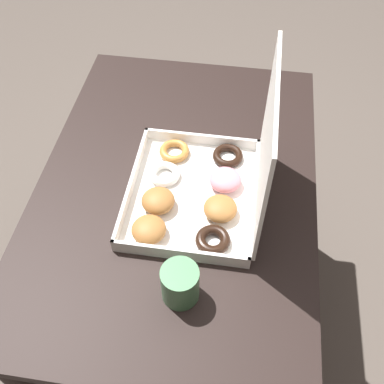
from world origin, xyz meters
TOP-DOWN VIEW (x-y plane):
  - ground_plane at (0.00, 0.00)m, footprint 8.00×8.00m
  - dining_table at (0.00, 0.00)m, footprint 1.02×0.70m
  - donut_box at (0.04, 0.09)m, footprint 0.37×0.32m
  - coffee_mug at (0.30, 0.06)m, footprint 0.08×0.08m

SIDE VIEW (x-z plane):
  - ground_plane at x=0.00m, z-range 0.00..0.00m
  - dining_table at x=0.00m, z-range 0.25..1.00m
  - coffee_mug at x=0.30m, z-range 0.75..0.84m
  - donut_box at x=0.04m, z-range 0.63..0.99m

